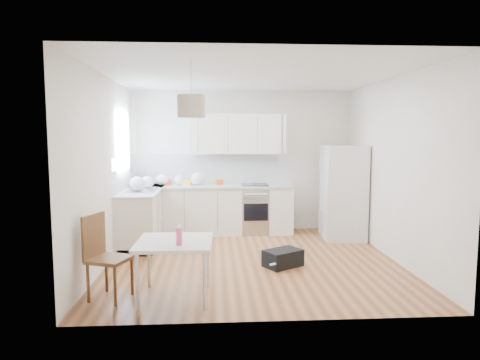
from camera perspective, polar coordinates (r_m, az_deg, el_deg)
The scene contains 29 objects.
floor at distance 6.47m, azimuth 1.66°, elevation -10.64°, with size 4.20×4.20×0.00m, color brown.
ceiling at distance 6.26m, azimuth 1.74°, elevation 13.79°, with size 4.20×4.20×0.00m, color white.
wall_back at distance 8.31m, azimuth 0.38°, elevation 2.54°, with size 4.20×4.20×0.00m, color beige.
wall_left at distance 6.38m, azimuth -17.44°, elevation 1.21°, with size 4.20×4.20×0.00m, color beige.
wall_right at distance 6.74m, azimuth 19.77°, elevation 1.38°, with size 4.20×4.20×0.00m, color beige.
window_glassblock at distance 7.48m, azimuth -15.33°, elevation 5.01°, with size 0.02×1.00×1.00m, color #BFE0F9.
cabinets_back at distance 8.10m, azimuth -3.73°, elevation -4.05°, with size 3.00×0.60×0.88m, color silver.
cabinets_left at distance 7.61m, azimuth -12.85°, elevation -4.85°, with size 0.60×1.80×0.88m, color silver.
counter_back at distance 8.03m, azimuth -3.75°, elevation -0.82°, with size 3.02×0.64×0.04m, color #B8BBBD.
counter_left at distance 7.54m, azimuth -12.93°, elevation -1.41°, with size 0.64×1.82×0.04m, color #B8BBBD.
backsplash_back at distance 8.29m, azimuth -3.76°, elevation 1.55°, with size 3.00×0.01×0.58m, color silver.
backsplash_left at distance 7.56m, azimuth -15.19°, elevation 0.92°, with size 0.01×1.80×0.58m, color silver.
upper_cabinets at distance 8.12m, azimuth -0.60°, elevation 6.16°, with size 1.70×0.32×0.75m, color silver.
range_oven at distance 8.13m, azimuth 1.93°, elevation -4.00°, with size 0.50×0.61×0.88m, color #B0B2B5, non-canonical shape.
sink at distance 7.49m, azimuth -13.00°, elevation -1.35°, with size 0.50×0.80×0.16m, color #B0B2B5, non-canonical shape.
refrigerator at distance 7.88m, azimuth 13.65°, elevation -1.59°, with size 0.81×0.83×1.67m, color silver, non-canonical shape.
dining_table at distance 4.95m, azimuth -8.72°, elevation -8.78°, with size 0.86×0.86×0.66m.
dining_chair at distance 5.11m, azimuth -16.96°, elevation -9.82°, with size 0.41×0.41×0.96m, color #472715, non-canonical shape.
drink_bottle at distance 4.71m, azimuth -8.13°, elevation -7.26°, with size 0.06×0.06×0.23m, color #E94088.
gym_bag at distance 6.18m, azimuth 5.73°, elevation -10.32°, with size 0.51×0.34×0.24m, color black.
pendant_lamp at distance 4.97m, azimuth -6.50°, elevation 9.75°, with size 0.32×0.32×0.25m, color #B9A68E.
grocery_bag_a at distance 8.10m, azimuth -10.36°, elevation 0.01°, with size 0.22×0.19×0.20m, color white.
grocery_bag_b at distance 8.09m, azimuth -8.04°, elevation -0.01°, with size 0.21×0.18×0.19m, color white.
grocery_bag_c at distance 8.03m, azimuth -5.69°, elevation 0.16°, with size 0.27×0.23×0.24m, color white.
grocery_bag_d at distance 7.75m, azimuth -12.24°, elevation -0.27°, with size 0.23×0.20×0.21m, color white.
grocery_bag_e at distance 7.33m, azimuth -13.53°, elevation -0.51°, with size 0.27×0.23×0.24m, color white.
snack_orange at distance 8.05m, azimuth -2.82°, elevation -0.31°, with size 0.14×0.09×0.10m, color #E45A14.
snack_yellow at distance 8.06m, azimuth -7.12°, elevation -0.29°, with size 0.16×0.10×0.11m, color yellow.
snack_red at distance 8.11m, azimuth -9.70°, elevation -0.33°, with size 0.15×0.09×0.10m, color #BC3817.
Camera 1 is at (-0.57, -6.17, 1.85)m, focal length 32.00 mm.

